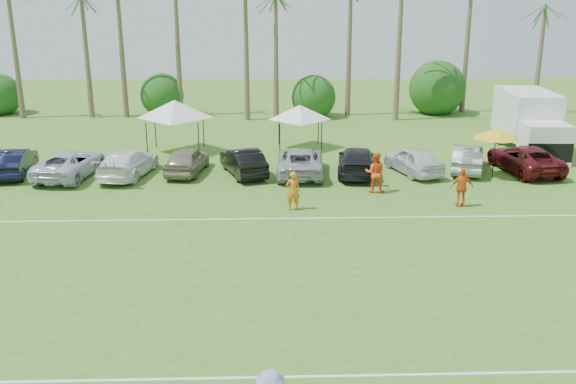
{
  "coord_description": "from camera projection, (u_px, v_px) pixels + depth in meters",
  "views": [
    {
      "loc": [
        2.38,
        -12.27,
        9.48
      ],
      "look_at": [
        3.2,
        12.78,
        1.6
      ],
      "focal_mm": 40.0,
      "sensor_mm": 36.0,
      "label": 1
    }
  ],
  "objects": [
    {
      "name": "field_lines",
      "position": [
        200.0,
        278.0,
        22.1
      ],
      "size": [
        80.0,
        12.1,
        0.01
      ],
      "color": "white",
      "rests_on": "ground"
    },
    {
      "name": "palm_tree_1",
      "position": [
        6.0,
        7.0,
        47.67
      ],
      "size": [
        2.4,
        2.4,
        9.9
      ],
      "color": "brown",
      "rests_on": "ground"
    },
    {
      "name": "palm_tree_4",
      "position": [
        182.0,
        18.0,
        48.33
      ],
      "size": [
        2.4,
        2.4,
        8.9
      ],
      "color": "brown",
      "rests_on": "ground"
    },
    {
      "name": "palm_tree_5",
      "position": [
        235.0,
        6.0,
        48.2
      ],
      "size": [
        2.4,
        2.4,
        9.9
      ],
      "color": "brown",
      "rests_on": "ground"
    },
    {
      "name": "palm_tree_8",
      "position": [
        406.0,
        18.0,
        48.86
      ],
      "size": [
        2.4,
        2.4,
        8.9
      ],
      "color": "brown",
      "rests_on": "ground"
    },
    {
      "name": "palm_tree_9",
      "position": [
        471.0,
        6.0,
        48.75
      ],
      "size": [
        2.4,
        2.4,
        9.9
      ],
      "color": "brown",
      "rests_on": "ground"
    },
    {
      "name": "bush_tree_1",
      "position": [
        162.0,
        92.0,
        50.93
      ],
      "size": [
        4.0,
        4.0,
        4.0
      ],
      "color": "brown",
      "rests_on": "ground"
    },
    {
      "name": "bush_tree_2",
      "position": [
        312.0,
        91.0,
        51.3
      ],
      "size": [
        4.0,
        4.0,
        4.0
      ],
      "color": "brown",
      "rests_on": "ground"
    },
    {
      "name": "bush_tree_3",
      "position": [
        436.0,
        91.0,
        51.61
      ],
      "size": [
        4.0,
        4.0,
        4.0
      ],
      "color": "brown",
      "rests_on": "ground"
    },
    {
      "name": "sideline_player_a",
      "position": [
        293.0,
        191.0,
        28.82
      ],
      "size": [
        0.7,
        0.51,
        1.78
      ],
      "primitive_type": "imported",
      "rotation": [
        0.0,
        0.0,
        3.28
      ],
      "color": "orange",
      "rests_on": "ground"
    },
    {
      "name": "sideline_player_b",
      "position": [
        375.0,
        172.0,
        31.3
      ],
      "size": [
        1.1,
        0.92,
        2.01
      ],
      "primitive_type": "imported",
      "rotation": [
        0.0,
        0.0,
        2.96
      ],
      "color": "#EF541A",
      "rests_on": "ground"
    },
    {
      "name": "sideline_player_c",
      "position": [
        462.0,
        188.0,
        29.23
      ],
      "size": [
        1.07,
        0.45,
        1.81
      ],
      "primitive_type": "imported",
      "rotation": [
        0.0,
        0.0,
        3.15
      ],
      "color": "orange",
      "rests_on": "ground"
    },
    {
      "name": "box_truck",
      "position": [
        531.0,
        121.0,
        38.87
      ],
      "size": [
        3.02,
        7.15,
        3.62
      ],
      "rotation": [
        0.0,
        0.0,
        -0.06
      ],
      "color": "white",
      "rests_on": "ground"
    },
    {
      "name": "canopy_tent_left",
      "position": [
        174.0,
        100.0,
        38.39
      ],
      "size": [
        4.64,
        4.64,
        3.76
      ],
      "color": "black",
      "rests_on": "ground"
    },
    {
      "name": "canopy_tent_right",
      "position": [
        300.0,
        105.0,
        39.59
      ],
      "size": [
        3.95,
        3.95,
        3.2
      ],
      "color": "black",
      "rests_on": "ground"
    },
    {
      "name": "market_umbrella",
      "position": [
        496.0,
        133.0,
        33.43
      ],
      "size": [
        2.38,
        2.38,
        2.65
      ],
      "color": "black",
      "rests_on": "ground"
    },
    {
      "name": "parked_car_1",
      "position": [
        14.0,
        162.0,
        34.3
      ],
      "size": [
        2.02,
        4.57,
        1.46
      ],
      "primitive_type": "imported",
      "rotation": [
        0.0,
        0.0,
        3.25
      ],
      "color": "black",
      "rests_on": "ground"
    },
    {
      "name": "parked_car_2",
      "position": [
        69.0,
        164.0,
        33.95
      ],
      "size": [
        3.06,
        5.51,
        1.46
      ],
      "primitive_type": "imported",
      "rotation": [
        0.0,
        0.0,
        3.01
      ],
      "color": "silver",
      "rests_on": "ground"
    },
    {
      "name": "parked_car_3",
      "position": [
        128.0,
        163.0,
        34.1
      ],
      "size": [
        2.89,
        5.3,
        1.46
      ],
      "primitive_type": "imported",
      "rotation": [
        0.0,
        0.0,
        2.96
      ],
      "color": "white",
      "rests_on": "ground"
    },
    {
      "name": "parked_car_4",
      "position": [
        187.0,
        160.0,
        34.66
      ],
      "size": [
        2.34,
        4.49,
        1.46
      ],
      "primitive_type": "imported",
      "rotation": [
        0.0,
        0.0,
        2.99
      ],
      "color": "gray",
      "rests_on": "ground"
    },
    {
      "name": "parked_car_5",
      "position": [
        243.0,
        161.0,
        34.41
      ],
      "size": [
        2.85,
        4.68,
        1.46
      ],
      "primitive_type": "imported",
      "rotation": [
        0.0,
        0.0,
        3.46
      ],
      "color": "black",
      "rests_on": "ground"
    },
    {
      "name": "parked_car_6",
      "position": [
        300.0,
        161.0,
        34.45
      ],
      "size": [
        2.7,
        5.37,
        1.46
      ],
      "primitive_type": "imported",
      "rotation": [
        0.0,
        0.0,
        3.09
      ],
      "color": "#A5A7AC",
      "rests_on": "ground"
    },
    {
      "name": "parked_car_7",
      "position": [
        357.0,
        161.0,
        34.51
      ],
      "size": [
        2.69,
        5.25,
        1.46
      ],
      "primitive_type": "imported",
      "rotation": [
        0.0,
        0.0,
        3.01
      ],
      "color": "black",
      "rests_on": "ground"
    },
    {
      "name": "parked_car_8",
      "position": [
        413.0,
        160.0,
        34.65
      ],
      "size": [
        2.94,
        4.6,
        1.46
      ],
      "primitive_type": "imported",
      "rotation": [
        0.0,
        0.0,
        3.45
      ],
      "color": "silver",
      "rests_on": "ground"
    },
    {
      "name": "parked_car_9",
      "position": [
        467.0,
        158.0,
        35.13
      ],
      "size": [
        2.82,
        4.68,
        1.46
      ],
      "primitive_type": "imported",
      "rotation": [
        0.0,
        0.0,
        2.83
      ],
      "color": "gray",
      "rests_on": "ground"
    },
    {
      "name": "parked_car_10",
      "position": [
        524.0,
        159.0,
        34.97
      ],
      "size": [
        3.11,
        5.53,
        1.46
      ],
      "primitive_type": "imported",
      "rotation": [
        0.0,
        0.0,
        3.28
      ],
      "color": "#541113",
      "rests_on": "ground"
    }
  ]
}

